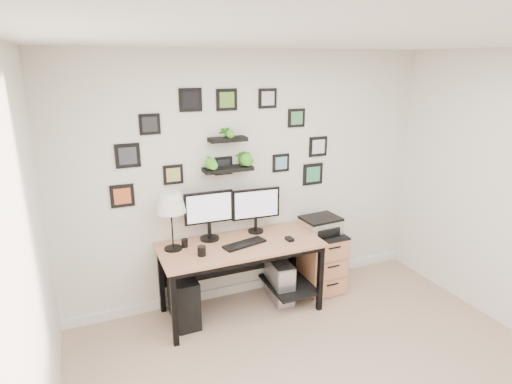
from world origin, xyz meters
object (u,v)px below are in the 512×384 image
table_lamp (171,204)px  monitor_left (209,212)px  pc_tower_grey (279,280)px  file_cabinet (320,261)px  desk (243,253)px  printer (321,225)px  mug (202,251)px  pc_tower_black (183,298)px  monitor_right (256,207)px

table_lamp → monitor_left: bearing=12.2°
pc_tower_grey → file_cabinet: 0.54m
desk → printer: bearing=3.7°
pc_tower_grey → printer: printer is taller
monitor_left → file_cabinet: 1.44m
pc_tower_grey → mug: bearing=-169.7°
table_lamp → pc_tower_black: size_ratio=1.15×
desk → pc_tower_black: 0.73m
monitor_left → mug: size_ratio=5.59×
desk → monitor_left: (-0.29, 0.18, 0.42)m
monitor_left → file_cabinet: size_ratio=0.76×
monitor_left → table_lamp: (-0.39, -0.08, 0.16)m
desk → mug: 0.51m
pc_tower_black → file_cabinet: size_ratio=0.74×
table_lamp → printer: table_lamp is taller
desk → file_cabinet: size_ratio=2.39×
pc_tower_black → file_cabinet: (1.58, 0.04, 0.09)m
pc_tower_grey → desk: bearing=-177.5°
file_cabinet → desk: bearing=-176.5°
pc_tower_grey → printer: (0.51, 0.04, 0.54)m
mug → printer: 1.42m
mug → pc_tower_black: 0.59m
printer → mug: bearing=-171.7°
monitor_right → file_cabinet: bearing=-9.8°
pc_tower_black → pc_tower_grey: (1.05, -0.00, -0.03)m
monitor_right → table_lamp: table_lamp is taller
pc_tower_black → table_lamp: bearing=124.3°
desk → monitor_left: bearing=147.4°
table_lamp → mug: table_lamp is taller
monitor_left → pc_tower_grey: size_ratio=1.09×
mug → file_cabinet: (1.42, 0.20, -0.46)m
monitor_left → mug: bearing=-118.5°
desk → pc_tower_grey: 0.59m
monitor_right → table_lamp: size_ratio=0.90×
desk → pc_tower_black: desk is taller
desk → pc_tower_grey: bearing=2.5°
pc_tower_grey → file_cabinet: (0.53, 0.04, 0.11)m
mug → desk: bearing=17.2°
mug → file_cabinet: mug is taller
desk → monitor_left: size_ratio=3.16×
desk → monitor_right: 0.50m
desk → pc_tower_black: size_ratio=3.23×
pc_tower_black → printer: 1.64m
pc_tower_black → file_cabinet: file_cabinet is taller
printer → monitor_left: bearing=174.4°
monitor_right → desk: bearing=-140.3°
monitor_left → printer: size_ratio=1.20×
file_cabinet → mug: bearing=-171.9°
monitor_left → pc_tower_grey: monitor_left is taller
monitor_left → monitor_right: monitor_left is taller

